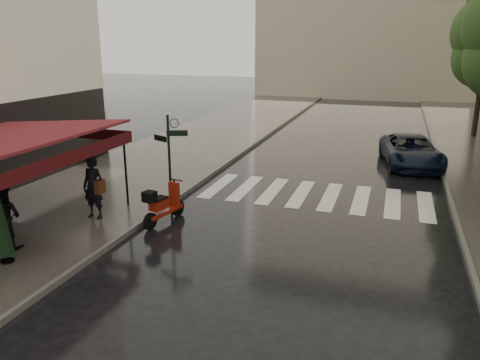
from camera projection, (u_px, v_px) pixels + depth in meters
The scene contains 11 objects.
ground at pixel (161, 253), 12.07m from camera, with size 120.00×120.00×0.00m, color black.
sidewalk_near at pixel (192, 145), 24.33m from camera, with size 6.00×60.00×0.12m, color #38332D.
curb_near at pixel (248, 149), 23.40m from camera, with size 0.12×60.00×0.16m, color #595651.
curb_far at pixel (439, 163), 20.70m from camera, with size 0.12×60.00×0.16m, color #595651.
crosswalk at pixel (316, 195), 16.62m from camera, with size 7.85×3.20×0.01m.
signpost at pixel (169, 155), 14.63m from camera, with size 1.17×0.29×3.10m.
pedestrian_with_umbrella at pixel (91, 163), 13.73m from camera, with size 1.19×1.21×2.58m.
pedestrian_terrace at pixel (5, 216), 11.93m from camera, with size 0.82×0.64×1.69m, color black.
scooter at pixel (163, 205), 13.93m from camera, with size 0.69×1.81×1.20m.
parked_car at pixel (411, 151), 20.41m from camera, with size 2.19×4.76×1.32m, color black.
parasol_back at pixel (1, 218), 11.02m from camera, with size 0.39×0.39×2.11m.
Camera 1 is at (5.41, -9.82, 5.26)m, focal length 35.00 mm.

